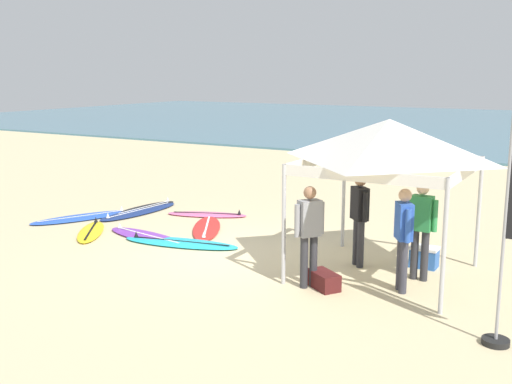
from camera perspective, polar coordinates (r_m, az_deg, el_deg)
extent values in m
plane|color=beige|center=(12.14, -2.04, -5.83)|extent=(80.00, 80.00, 0.00)
cube|color=teal|center=(43.47, 21.90, 5.67)|extent=(80.00, 36.00, 0.10)
cylinder|color=#B7B7BC|center=(10.24, 2.59, -3.08)|extent=(0.07, 0.07, 2.05)
cylinder|color=#B7B7BC|center=(9.37, 17.05, -4.92)|extent=(0.07, 0.07, 2.05)
cylinder|color=#B7B7BC|center=(12.57, 8.14, -0.52)|extent=(0.07, 0.07, 2.05)
cylinder|color=#B7B7BC|center=(11.87, 19.98, -1.77)|extent=(0.07, 0.07, 2.05)
cube|color=white|center=(9.53, 9.67, 1.45)|extent=(2.63, 0.03, 0.18)
cube|color=white|center=(12.00, 14.09, 3.23)|extent=(2.63, 0.03, 0.18)
cube|color=white|center=(11.22, 5.74, 2.99)|extent=(0.03, 2.63, 0.18)
cube|color=white|center=(10.43, 19.01, 1.83)|extent=(0.03, 2.63, 0.18)
pyramid|color=white|center=(10.70, 12.23, 4.78)|extent=(2.75, 2.75, 0.70)
ellipsoid|color=pink|center=(15.39, -4.57, -2.09)|extent=(2.07, 1.22, 0.07)
cube|color=black|center=(15.38, -4.58, -1.95)|extent=(1.61, 0.65, 0.01)
cone|color=black|center=(15.19, -1.56, -1.86)|extent=(0.09, 0.09, 0.12)
ellipsoid|color=blue|center=(15.63, -15.85, -2.27)|extent=(1.68, 2.57, 0.07)
cube|color=white|center=(15.62, -15.86, -2.14)|extent=(0.94, 1.96, 0.01)
cone|color=white|center=(15.96, -12.38, -1.48)|extent=(0.09, 0.09, 0.12)
ellipsoid|color=red|center=(14.07, -4.61, -3.34)|extent=(1.68, 2.25, 0.07)
cube|color=white|center=(14.06, -4.61, -3.19)|extent=(1.02, 1.67, 0.01)
cone|color=white|center=(13.15, -4.88, -3.95)|extent=(0.09, 0.09, 0.12)
ellipsoid|color=purple|center=(13.50, -10.04, -4.09)|extent=(2.43, 1.04, 0.07)
cube|color=white|center=(13.49, -10.05, -3.94)|extent=(1.97, 0.40, 0.01)
cone|color=white|center=(14.21, -12.55, -3.03)|extent=(0.09, 0.09, 0.12)
ellipsoid|color=navy|center=(15.96, -10.80, -1.77)|extent=(0.88, 2.59, 0.07)
cube|color=white|center=(15.95, -10.80, -1.64)|extent=(0.21, 2.16, 0.01)
cone|color=white|center=(15.24, -13.59, -2.13)|extent=(0.09, 0.09, 0.12)
ellipsoid|color=black|center=(16.29, -10.29, -1.50)|extent=(0.74, 2.19, 0.07)
cube|color=white|center=(16.28, -10.29, -1.37)|extent=(0.18, 1.83, 0.01)
cone|color=white|center=(16.89, -8.21, -0.65)|extent=(0.09, 0.09, 0.12)
ellipsoid|color=#23B2CC|center=(12.92, -7.00, -4.69)|extent=(2.64, 1.17, 0.07)
cube|color=black|center=(12.91, -7.01, -4.53)|extent=(2.14, 0.46, 0.01)
cone|color=black|center=(13.38, -11.06, -3.85)|extent=(0.09, 0.09, 0.12)
ellipsoid|color=yellow|center=(14.18, -15.08, -3.58)|extent=(1.53, 1.83, 0.07)
cube|color=black|center=(14.17, -15.09, -3.43)|extent=(0.99, 1.33, 0.01)
cone|color=black|center=(14.90, -14.64, -2.48)|extent=(0.09, 0.09, 0.12)
cylinder|color=#2D2D33|center=(10.23, 4.48, -6.51)|extent=(0.13, 0.13, 0.88)
cylinder|color=#2D2D33|center=(10.32, 5.35, -6.38)|extent=(0.13, 0.13, 0.88)
cube|color=gray|center=(10.08, 4.99, -2.43)|extent=(0.39, 0.42, 0.60)
sphere|color=#9E7051|center=(9.99, 5.03, -0.06)|extent=(0.21, 0.21, 0.21)
cylinder|color=gray|center=(9.97, 3.84, -2.68)|extent=(0.09, 0.09, 0.54)
cylinder|color=gray|center=(10.20, 6.10, -2.41)|extent=(0.09, 0.09, 0.54)
cylinder|color=#383842|center=(10.24, 13.52, -6.80)|extent=(0.13, 0.13, 0.88)
cylinder|color=#383842|center=(10.40, 13.25, -6.50)|extent=(0.13, 0.13, 0.88)
cube|color=#2851B2|center=(10.12, 13.57, -2.65)|extent=(0.38, 0.42, 0.60)
sphere|color=tan|center=(10.03, 13.68, -0.29)|extent=(0.21, 0.21, 0.21)
cylinder|color=#2851B2|center=(9.91, 13.92, -3.07)|extent=(0.09, 0.09, 0.54)
cylinder|color=#2851B2|center=(10.34, 13.23, -2.46)|extent=(0.09, 0.09, 0.54)
cylinder|color=#2D2D33|center=(10.93, 15.38, -5.75)|extent=(0.13, 0.13, 0.88)
cylinder|color=#2D2D33|center=(10.98, 14.49, -5.61)|extent=(0.13, 0.13, 0.88)
cube|color=#2D8C47|center=(10.77, 15.13, -1.90)|extent=(0.38, 0.25, 0.60)
sphere|color=beige|center=(10.68, 15.24, 0.32)|extent=(0.21, 0.21, 0.21)
cylinder|color=#2D8C47|center=(10.70, 16.28, -2.16)|extent=(0.09, 0.09, 0.54)
cylinder|color=#2D8C47|center=(10.85, 13.98, -1.86)|extent=(0.09, 0.09, 0.54)
cylinder|color=#2D2D33|center=(11.57, 9.30, -4.56)|extent=(0.13, 0.13, 0.88)
cylinder|color=#2D2D33|center=(11.41, 9.67, -4.79)|extent=(0.13, 0.13, 0.88)
cube|color=black|center=(11.31, 9.60, -1.06)|extent=(0.41, 0.41, 0.60)
sphere|color=#9E7051|center=(11.23, 9.67, 1.06)|extent=(0.21, 0.21, 0.21)
cylinder|color=black|center=(11.52, 9.13, -0.93)|extent=(0.09, 0.09, 0.54)
cylinder|color=black|center=(11.11, 10.09, -1.40)|extent=(0.09, 0.09, 0.54)
cylinder|color=#99999E|center=(8.38, 22.14, -2.34)|extent=(0.04, 0.04, 3.40)
cylinder|color=black|center=(8.89, 21.35, -12.81)|extent=(0.36, 0.36, 0.08)
cube|color=#4C1919|center=(10.33, 6.29, -8.13)|extent=(0.68, 0.60, 0.28)
cube|color=#2D60B7|center=(11.75, 15.33, -5.94)|extent=(0.48, 0.34, 0.34)
cube|color=white|center=(11.69, 15.38, -5.02)|extent=(0.50, 0.36, 0.05)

